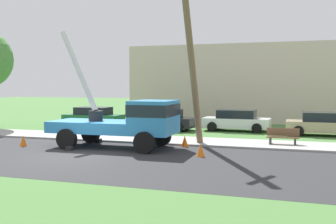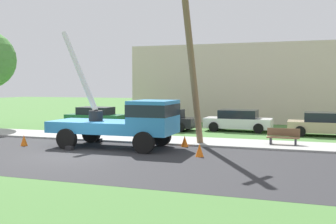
{
  "view_description": "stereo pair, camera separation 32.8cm",
  "coord_description": "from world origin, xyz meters",
  "px_view_note": "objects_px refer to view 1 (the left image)",
  "views": [
    {
      "loc": [
        9.31,
        -15.33,
        3.09
      ],
      "look_at": [
        2.93,
        4.15,
        1.71
      ],
      "focal_mm": 43.4,
      "sensor_mm": 36.0,
      "label": 1
    },
    {
      "loc": [
        9.62,
        -15.22,
        3.09
      ],
      "look_at": [
        2.93,
        4.15,
        1.71
      ],
      "focal_mm": 43.4,
      "sensor_mm": 36.0,
      "label": 2
    }
  ],
  "objects_px": {
    "traffic_cone_ahead": "(201,150)",
    "parked_sedan_white": "(236,120)",
    "traffic_cone_behind": "(23,141)",
    "traffic_cone_curbside": "(185,141)",
    "parked_sedan_black": "(162,120)",
    "parked_sedan_green": "(93,117)",
    "park_bench": "(283,137)",
    "parked_sedan_tan": "(324,124)",
    "utility_truck": "(129,120)",
    "leaning_utility_pole": "(191,55)"
  },
  "relations": [
    {
      "from": "traffic_cone_ahead",
      "to": "parked_sedan_white",
      "type": "distance_m",
      "value": 10.24
    },
    {
      "from": "leaning_utility_pole",
      "to": "parked_sedan_white",
      "type": "height_order",
      "value": "leaning_utility_pole"
    },
    {
      "from": "parked_sedan_white",
      "to": "parked_sedan_tan",
      "type": "distance_m",
      "value": 5.48
    },
    {
      "from": "traffic_cone_ahead",
      "to": "traffic_cone_behind",
      "type": "bearing_deg",
      "value": 179.26
    },
    {
      "from": "traffic_cone_behind",
      "to": "parked_sedan_tan",
      "type": "bearing_deg",
      "value": 32.4
    },
    {
      "from": "utility_truck",
      "to": "parked_sedan_green",
      "type": "bearing_deg",
      "value": 127.2
    },
    {
      "from": "park_bench",
      "to": "parked_sedan_tan",
      "type": "bearing_deg",
      "value": 66.99
    },
    {
      "from": "parked_sedan_black",
      "to": "traffic_cone_curbside",
      "type": "bearing_deg",
      "value": -62.68
    },
    {
      "from": "traffic_cone_ahead",
      "to": "traffic_cone_behind",
      "type": "height_order",
      "value": "same"
    },
    {
      "from": "park_bench",
      "to": "leaning_utility_pole",
      "type": "bearing_deg",
      "value": -158.31
    },
    {
      "from": "parked_sedan_black",
      "to": "parked_sedan_white",
      "type": "bearing_deg",
      "value": 11.28
    },
    {
      "from": "traffic_cone_behind",
      "to": "parked_sedan_green",
      "type": "distance_m",
      "value": 10.17
    },
    {
      "from": "traffic_cone_ahead",
      "to": "traffic_cone_curbside",
      "type": "bearing_deg",
      "value": 119.72
    },
    {
      "from": "utility_truck",
      "to": "traffic_cone_curbside",
      "type": "bearing_deg",
      "value": 28.75
    },
    {
      "from": "leaning_utility_pole",
      "to": "traffic_cone_curbside",
      "type": "xyz_separation_m",
      "value": [
        -0.29,
        -0.06,
        -4.27
      ]
    },
    {
      "from": "parked_sedan_white",
      "to": "parked_sedan_tan",
      "type": "height_order",
      "value": "same"
    },
    {
      "from": "utility_truck",
      "to": "traffic_cone_ahead",
      "type": "bearing_deg",
      "value": -16.47
    },
    {
      "from": "traffic_cone_curbside",
      "to": "traffic_cone_ahead",
      "type": "bearing_deg",
      "value": -60.28
    },
    {
      "from": "leaning_utility_pole",
      "to": "traffic_cone_behind",
      "type": "distance_m",
      "value": 9.45
    },
    {
      "from": "traffic_cone_behind",
      "to": "parked_sedan_green",
      "type": "relative_size",
      "value": 0.13
    },
    {
      "from": "traffic_cone_curbside",
      "to": "park_bench",
      "type": "xyz_separation_m",
      "value": [
        4.64,
        1.79,
        0.18
      ]
    },
    {
      "from": "traffic_cone_behind",
      "to": "park_bench",
      "type": "relative_size",
      "value": 0.35
    },
    {
      "from": "leaning_utility_pole",
      "to": "parked_sedan_black",
      "type": "bearing_deg",
      "value": 119.42
    },
    {
      "from": "leaning_utility_pole",
      "to": "parked_sedan_black",
      "type": "height_order",
      "value": "leaning_utility_pole"
    },
    {
      "from": "park_bench",
      "to": "parked_sedan_green",
      "type": "bearing_deg",
      "value": 157.01
    },
    {
      "from": "traffic_cone_curbside",
      "to": "park_bench",
      "type": "relative_size",
      "value": 0.35
    },
    {
      "from": "traffic_cone_behind",
      "to": "parked_sedan_black",
      "type": "relative_size",
      "value": 0.13
    },
    {
      "from": "parked_sedan_black",
      "to": "parked_sedan_tan",
      "type": "bearing_deg",
      "value": 0.76
    },
    {
      "from": "traffic_cone_behind",
      "to": "parked_sedan_black",
      "type": "xyz_separation_m",
      "value": [
        4.29,
        9.13,
        0.43
      ]
    },
    {
      "from": "traffic_cone_ahead",
      "to": "parked_sedan_white",
      "type": "relative_size",
      "value": 0.13
    },
    {
      "from": "traffic_cone_behind",
      "to": "parked_sedan_tan",
      "type": "relative_size",
      "value": 0.13
    },
    {
      "from": "parked_sedan_black",
      "to": "park_bench",
      "type": "xyz_separation_m",
      "value": [
        8.14,
        -4.99,
        -0.25
      ]
    },
    {
      "from": "traffic_cone_ahead",
      "to": "parked_sedan_white",
      "type": "height_order",
      "value": "parked_sedan_white"
    },
    {
      "from": "traffic_cone_curbside",
      "to": "parked_sedan_tan",
      "type": "relative_size",
      "value": 0.13
    },
    {
      "from": "leaning_utility_pole",
      "to": "parked_sedan_tan",
      "type": "height_order",
      "value": "leaning_utility_pole"
    },
    {
      "from": "parked_sedan_white",
      "to": "parked_sedan_tan",
      "type": "bearing_deg",
      "value": -8.84
    },
    {
      "from": "leaning_utility_pole",
      "to": "parked_sedan_tan",
      "type": "bearing_deg",
      "value": 46.42
    },
    {
      "from": "utility_truck",
      "to": "park_bench",
      "type": "xyz_separation_m",
      "value": [
        7.07,
        3.12,
        -0.95
      ]
    },
    {
      "from": "leaning_utility_pole",
      "to": "traffic_cone_curbside",
      "type": "relative_size",
      "value": 15.81
    },
    {
      "from": "leaning_utility_pole",
      "to": "park_bench",
      "type": "bearing_deg",
      "value": 21.69
    },
    {
      "from": "traffic_cone_behind",
      "to": "parked_sedan_green",
      "type": "height_order",
      "value": "parked_sedan_green"
    },
    {
      "from": "traffic_cone_curbside",
      "to": "parked_sedan_tan",
      "type": "xyz_separation_m",
      "value": [
        6.82,
        6.92,
        0.43
      ]
    },
    {
      "from": "traffic_cone_behind",
      "to": "parked_sedan_black",
      "type": "bearing_deg",
      "value": 64.86
    },
    {
      "from": "parked_sedan_white",
      "to": "traffic_cone_behind",
      "type": "bearing_deg",
      "value": -132.27
    },
    {
      "from": "parked_sedan_green",
      "to": "utility_truck",
      "type": "bearing_deg",
      "value": -52.8
    },
    {
      "from": "utility_truck",
      "to": "parked_sedan_tan",
      "type": "xyz_separation_m",
      "value": [
        9.25,
        8.25,
        -0.7
      ]
    },
    {
      "from": "park_bench",
      "to": "parked_sedan_black",
      "type": "bearing_deg",
      "value": 148.47
    },
    {
      "from": "leaning_utility_pole",
      "to": "traffic_cone_curbside",
      "type": "distance_m",
      "value": 4.28
    },
    {
      "from": "traffic_cone_ahead",
      "to": "parked_sedan_black",
      "type": "relative_size",
      "value": 0.13
    },
    {
      "from": "parked_sedan_tan",
      "to": "utility_truck",
      "type": "bearing_deg",
      "value": -138.27
    }
  ]
}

